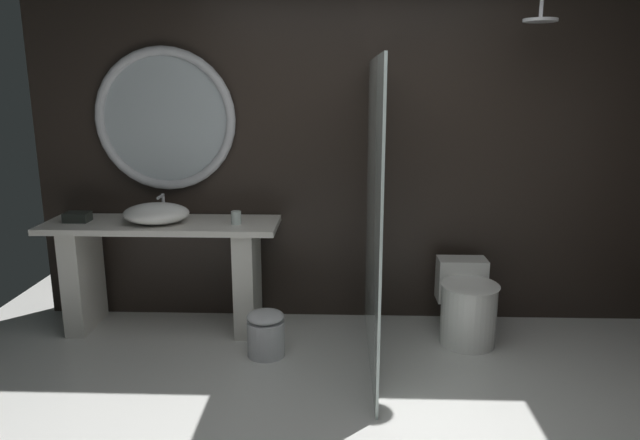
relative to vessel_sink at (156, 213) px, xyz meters
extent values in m
cube|color=black|center=(1.40, 0.37, 0.40)|extent=(4.80, 0.10, 2.60)
cube|color=silver|center=(0.02, 0.04, -0.09)|extent=(1.70, 0.53, 0.04)
cube|color=silver|center=(-0.60, 0.04, -0.51)|extent=(0.15, 0.45, 0.78)
cube|color=silver|center=(0.64, 0.04, -0.51)|extent=(0.15, 0.45, 0.78)
ellipsoid|color=white|center=(0.00, 0.00, 0.00)|extent=(0.47, 0.39, 0.15)
cylinder|color=silver|center=(0.00, 0.18, 0.02)|extent=(0.02, 0.02, 0.18)
cylinder|color=silver|center=(0.00, 0.12, 0.10)|extent=(0.02, 0.12, 0.02)
cylinder|color=silver|center=(0.58, -0.01, -0.03)|extent=(0.07, 0.07, 0.09)
cube|color=#282D28|center=(-0.59, 0.03, -0.04)|extent=(0.17, 0.13, 0.07)
torus|color=silver|center=(0.02, 0.28, 0.65)|extent=(1.06, 0.07, 1.06)
cylinder|color=#B2BCC1|center=(0.02, 0.29, 0.65)|extent=(0.94, 0.01, 0.94)
cube|color=silver|center=(1.53, -0.42, 0.08)|extent=(0.02, 1.48, 1.97)
cylinder|color=silver|center=(2.61, -0.03, 1.31)|extent=(0.22, 0.22, 0.02)
cylinder|color=white|center=(2.23, -0.16, -0.68)|extent=(0.39, 0.39, 0.43)
ellipsoid|color=white|center=(2.23, -0.16, -0.46)|extent=(0.41, 0.45, 0.02)
cube|color=white|center=(2.23, 0.13, -0.52)|extent=(0.36, 0.20, 0.32)
cylinder|color=silver|center=(0.83, -0.39, -0.77)|extent=(0.25, 0.25, 0.25)
ellipsoid|color=silver|center=(0.83, -0.39, -0.62)|extent=(0.25, 0.25, 0.08)
camera|label=1|loc=(1.32, -4.04, 0.92)|focal=32.70mm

